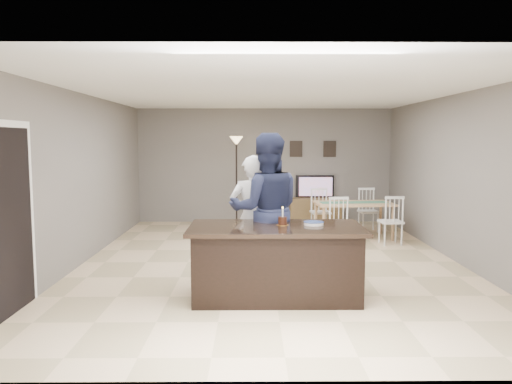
{
  "coord_description": "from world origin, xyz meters",
  "views": [
    {
      "loc": [
        -0.3,
        -7.88,
        1.96
      ],
      "look_at": [
        -0.24,
        -0.3,
        1.17
      ],
      "focal_mm": 35.0,
      "sensor_mm": 36.0,
      "label": 1
    }
  ],
  "objects_px": {
    "kitchen_island": "(276,261)",
    "floor_lamp": "(236,157)",
    "tv_console": "(315,211)",
    "birthday_cake": "(283,221)",
    "television": "(315,187)",
    "man": "(266,210)",
    "plate_stack": "(314,223)",
    "dining_table": "(354,209)",
    "woman": "(253,218)"
  },
  "relations": [
    {
      "from": "television",
      "to": "floor_lamp",
      "type": "height_order",
      "value": "floor_lamp"
    },
    {
      "from": "woman",
      "to": "floor_lamp",
      "type": "distance_m",
      "value": 4.46
    },
    {
      "from": "woman",
      "to": "man",
      "type": "bearing_deg",
      "value": 124.05
    },
    {
      "from": "television",
      "to": "birthday_cake",
      "type": "height_order",
      "value": "birthday_cake"
    },
    {
      "from": "plate_stack",
      "to": "dining_table",
      "type": "height_order",
      "value": "plate_stack"
    },
    {
      "from": "television",
      "to": "floor_lamp",
      "type": "relative_size",
      "value": 0.45
    },
    {
      "from": "kitchen_island",
      "to": "man",
      "type": "relative_size",
      "value": 1.05
    },
    {
      "from": "television",
      "to": "plate_stack",
      "type": "xyz_separation_m",
      "value": [
        -0.72,
        -5.56,
        0.06
      ]
    },
    {
      "from": "television",
      "to": "floor_lamp",
      "type": "bearing_deg",
      "value": 13.54
    },
    {
      "from": "kitchen_island",
      "to": "woman",
      "type": "bearing_deg",
      "value": 109.67
    },
    {
      "from": "kitchen_island",
      "to": "floor_lamp",
      "type": "height_order",
      "value": "floor_lamp"
    },
    {
      "from": "floor_lamp",
      "to": "dining_table",
      "type": "bearing_deg",
      "value": -30.4
    },
    {
      "from": "woman",
      "to": "birthday_cake",
      "type": "bearing_deg",
      "value": 116.41
    },
    {
      "from": "kitchen_island",
      "to": "plate_stack",
      "type": "height_order",
      "value": "plate_stack"
    },
    {
      "from": "tv_console",
      "to": "man",
      "type": "height_order",
      "value": "man"
    },
    {
      "from": "plate_stack",
      "to": "television",
      "type": "bearing_deg",
      "value": 82.57
    },
    {
      "from": "woman",
      "to": "birthday_cake",
      "type": "distance_m",
      "value": 0.83
    },
    {
      "from": "birthday_cake",
      "to": "dining_table",
      "type": "bearing_deg",
      "value": 66.01
    },
    {
      "from": "kitchen_island",
      "to": "floor_lamp",
      "type": "xyz_separation_m",
      "value": [
        -0.65,
        5.2,
        1.13
      ]
    },
    {
      "from": "birthday_cake",
      "to": "dining_table",
      "type": "height_order",
      "value": "birthday_cake"
    },
    {
      "from": "kitchen_island",
      "to": "man",
      "type": "xyz_separation_m",
      "value": [
        -0.11,
        0.55,
        0.57
      ]
    },
    {
      "from": "television",
      "to": "dining_table",
      "type": "height_order",
      "value": "television"
    },
    {
      "from": "tv_console",
      "to": "dining_table",
      "type": "bearing_deg",
      "value": -73.1
    },
    {
      "from": "kitchen_island",
      "to": "dining_table",
      "type": "height_order",
      "value": "dining_table"
    },
    {
      "from": "floor_lamp",
      "to": "kitchen_island",
      "type": "bearing_deg",
      "value": -82.89
    },
    {
      "from": "television",
      "to": "man",
      "type": "relative_size",
      "value": 0.44
    },
    {
      "from": "kitchen_island",
      "to": "birthday_cake",
      "type": "height_order",
      "value": "birthday_cake"
    },
    {
      "from": "man",
      "to": "television",
      "type": "bearing_deg",
      "value": -108.55
    },
    {
      "from": "kitchen_island",
      "to": "birthday_cake",
      "type": "xyz_separation_m",
      "value": [
        0.09,
        0.08,
        0.5
      ]
    },
    {
      "from": "man",
      "to": "birthday_cake",
      "type": "distance_m",
      "value": 0.52
    },
    {
      "from": "man",
      "to": "plate_stack",
      "type": "relative_size",
      "value": 8.08
    },
    {
      "from": "woman",
      "to": "man",
      "type": "xyz_separation_m",
      "value": [
        0.18,
        -0.26,
        0.15
      ]
    },
    {
      "from": "dining_table",
      "to": "floor_lamp",
      "type": "xyz_separation_m",
      "value": [
        -2.39,
        1.4,
        0.99
      ]
    },
    {
      "from": "tv_console",
      "to": "plate_stack",
      "type": "relative_size",
      "value": 4.72
    },
    {
      "from": "man",
      "to": "birthday_cake",
      "type": "xyz_separation_m",
      "value": [
        0.19,
        -0.47,
        -0.07
      ]
    },
    {
      "from": "man",
      "to": "dining_table",
      "type": "xyz_separation_m",
      "value": [
        1.85,
        3.24,
        -0.44
      ]
    },
    {
      "from": "tv_console",
      "to": "dining_table",
      "type": "distance_m",
      "value": 1.88
    },
    {
      "from": "woman",
      "to": "dining_table",
      "type": "height_order",
      "value": "woman"
    },
    {
      "from": "television",
      "to": "woman",
      "type": "height_order",
      "value": "woman"
    },
    {
      "from": "man",
      "to": "floor_lamp",
      "type": "bearing_deg",
      "value": -87.51
    },
    {
      "from": "dining_table",
      "to": "tv_console",
      "type": "bearing_deg",
      "value": 102.19
    },
    {
      "from": "tv_console",
      "to": "woman",
      "type": "distance_m",
      "value": 5.02
    },
    {
      "from": "kitchen_island",
      "to": "woman",
      "type": "distance_m",
      "value": 0.96
    },
    {
      "from": "tv_console",
      "to": "man",
      "type": "bearing_deg",
      "value": -104.62
    },
    {
      "from": "tv_console",
      "to": "floor_lamp",
      "type": "distance_m",
      "value": 2.28
    },
    {
      "from": "birthday_cake",
      "to": "floor_lamp",
      "type": "relative_size",
      "value": 0.11
    },
    {
      "from": "tv_console",
      "to": "plate_stack",
      "type": "distance_m",
      "value": 5.57
    },
    {
      "from": "tv_console",
      "to": "floor_lamp",
      "type": "xyz_separation_m",
      "value": [
        -1.85,
        -0.37,
        1.28
      ]
    },
    {
      "from": "kitchen_island",
      "to": "man",
      "type": "distance_m",
      "value": 0.8
    },
    {
      "from": "man",
      "to": "dining_table",
      "type": "bearing_deg",
      "value": -123.8
    }
  ]
}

